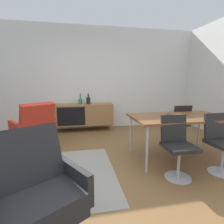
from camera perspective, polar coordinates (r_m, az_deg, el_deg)
The scene contains 13 objects.
ground_plane at distance 2.80m, azimuth -4.76°, elevation -18.37°, with size 8.32×8.32×0.00m, color brown.
wall_back at distance 5.06m, azimuth -8.47°, elevation 10.65°, with size 6.80×0.12×2.80m, color silver.
sideboard at distance 4.83m, azimuth -9.44°, elevation -0.79°, with size 1.60×0.45×0.72m.
vase_cobalt at distance 4.79m, azimuth -7.67°, elevation 3.76°, with size 0.11×0.11×0.28m.
vase_sculptural_dark at distance 4.78m, azimuth -10.19°, elevation 3.55°, with size 0.10×0.10×0.29m.
dining_table at distance 3.21m, azimuth 20.75°, elevation -2.01°, with size 1.60×0.90×0.74m.
wooden_bowl_on_table at distance 3.11m, azimuth 19.72°, elevation -0.92°, with size 0.26×0.26×0.06m, color brown.
dining_chair_front_right at distance 3.04m, azimuth 31.74°, elevation -7.92°, with size 0.42×0.44×0.86m.
dining_chair_back_right at distance 3.90m, azimuth 20.61°, elevation -3.40°, with size 0.41×0.44×0.86m.
dining_chair_front_left at distance 2.63m, azimuth 20.40°, elevation -9.70°, with size 0.40×0.43×0.86m.
lounge_chair_red at distance 3.69m, azimuth -23.80°, elevation -4.37°, with size 0.90×0.89×0.95m.
armchair_black_shell at distance 1.65m, azimuth -24.10°, elevation -22.19°, with size 0.89×0.88×0.95m.
area_rug at distance 2.83m, azimuth -23.24°, elevation -18.76°, with size 2.20×1.70×0.01m, color gray.
Camera 1 is at (-0.27, -2.45, 1.32)m, focal length 28.24 mm.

